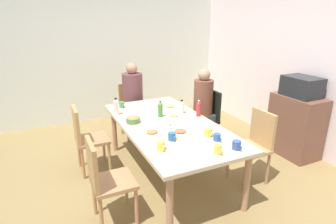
{
  "coord_description": "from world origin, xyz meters",
  "views": [
    {
      "loc": [
        2.85,
        -1.33,
        1.96
      ],
      "look_at": [
        0.0,
        0.0,
        0.87
      ],
      "focal_mm": 29.37,
      "sensor_mm": 36.0,
      "label": 1
    }
  ],
  "objects_px": {
    "plate_2": "(170,107)",
    "cup_1": "(218,149)",
    "bowl_0": "(133,119)",
    "cup_5": "(168,126)",
    "chair_0": "(105,178)",
    "bottle_1": "(116,107)",
    "cup_4": "(237,145)",
    "chair_2": "(86,136)",
    "bottle_0": "(160,109)",
    "chair_4": "(132,107)",
    "plate_0": "(152,133)",
    "chair_3": "(207,115)",
    "microwave": "(302,87)",
    "dining_table": "(168,128)",
    "cup_6": "(161,146)",
    "cup_2": "(172,136)",
    "chair_1": "(255,142)",
    "person_3": "(202,102)",
    "person_4": "(133,94)",
    "cup_7": "(217,137)",
    "bottle_3": "(198,109)",
    "bottle_2": "(182,107)",
    "cup_3": "(208,132)",
    "plate_1": "(174,116)",
    "cup_0": "(122,105)",
    "plate_3": "(180,132)",
    "side_cabinet": "(295,126)"
  },
  "relations": [
    {
      "from": "plate_2",
      "to": "cup_1",
      "type": "bearing_deg",
      "value": -7.5
    },
    {
      "from": "bowl_0",
      "to": "cup_5",
      "type": "relative_size",
      "value": 1.56
    },
    {
      "from": "plate_2",
      "to": "bowl_0",
      "type": "xyz_separation_m",
      "value": [
        0.34,
        -0.67,
        0.03
      ]
    },
    {
      "from": "chair_0",
      "to": "bottle_1",
      "type": "xyz_separation_m",
      "value": [
        -1.13,
        0.43,
        0.32
      ]
    },
    {
      "from": "cup_4",
      "to": "chair_0",
      "type": "bearing_deg",
      "value": -106.77
    },
    {
      "from": "chair_2",
      "to": "bottle_0",
      "type": "relative_size",
      "value": 4.13
    },
    {
      "from": "plate_2",
      "to": "bottle_0",
      "type": "distance_m",
      "value": 0.41
    },
    {
      "from": "chair_4",
      "to": "bottle_0",
      "type": "bearing_deg",
      "value": 0.62
    },
    {
      "from": "plate_0",
      "to": "bowl_0",
      "type": "distance_m",
      "value": 0.43
    },
    {
      "from": "chair_3",
      "to": "microwave",
      "type": "height_order",
      "value": "microwave"
    },
    {
      "from": "chair_2",
      "to": "bowl_0",
      "type": "relative_size",
      "value": 5.16
    },
    {
      "from": "bottle_1",
      "to": "chair_3",
      "type": "bearing_deg",
      "value": 88.04
    },
    {
      "from": "dining_table",
      "to": "chair_3",
      "type": "height_order",
      "value": "chair_3"
    },
    {
      "from": "plate_2",
      "to": "cup_6",
      "type": "bearing_deg",
      "value": -29.45
    },
    {
      "from": "cup_2",
      "to": "bottle_0",
      "type": "relative_size",
      "value": 0.54
    },
    {
      "from": "chair_1",
      "to": "person_3",
      "type": "bearing_deg",
      "value": -175.2
    },
    {
      "from": "person_4",
      "to": "cup_7",
      "type": "xyz_separation_m",
      "value": [
        2.04,
        0.26,
        -0.0
      ]
    },
    {
      "from": "chair_4",
      "to": "plate_0",
      "type": "relative_size",
      "value": 3.77
    },
    {
      "from": "chair_4",
      "to": "microwave",
      "type": "relative_size",
      "value": 1.88
    },
    {
      "from": "plate_2",
      "to": "cup_4",
      "type": "height_order",
      "value": "cup_4"
    },
    {
      "from": "cup_7",
      "to": "bottle_3",
      "type": "height_order",
      "value": "bottle_3"
    },
    {
      "from": "chair_3",
      "to": "plate_0",
      "type": "xyz_separation_m",
      "value": [
        0.75,
        -1.22,
        0.22
      ]
    },
    {
      "from": "cup_6",
      "to": "bottle_2",
      "type": "bearing_deg",
      "value": 141.8
    },
    {
      "from": "cup_1",
      "to": "cup_2",
      "type": "relative_size",
      "value": 0.92
    },
    {
      "from": "person_3",
      "to": "bottle_0",
      "type": "xyz_separation_m",
      "value": [
        0.28,
        -0.82,
        0.09
      ]
    },
    {
      "from": "chair_3",
      "to": "plate_0",
      "type": "height_order",
      "value": "chair_3"
    },
    {
      "from": "plate_0",
      "to": "cup_3",
      "type": "height_order",
      "value": "cup_3"
    },
    {
      "from": "bowl_0",
      "to": "plate_0",
      "type": "bearing_deg",
      "value": 10.68
    },
    {
      "from": "chair_4",
      "to": "chair_2",
      "type": "bearing_deg",
      "value": -45.06
    },
    {
      "from": "dining_table",
      "to": "chair_1",
      "type": "bearing_deg",
      "value": 59.63
    },
    {
      "from": "dining_table",
      "to": "bottle_1",
      "type": "relative_size",
      "value": 9.37
    },
    {
      "from": "chair_0",
      "to": "cup_1",
      "type": "height_order",
      "value": "chair_0"
    },
    {
      "from": "bottle_1",
      "to": "bottle_3",
      "type": "xyz_separation_m",
      "value": [
        0.51,
        0.96,
        -0.01
      ]
    },
    {
      "from": "plate_0",
      "to": "bottle_0",
      "type": "bearing_deg",
      "value": 146.93
    },
    {
      "from": "person_3",
      "to": "plate_1",
      "type": "relative_size",
      "value": 5.86
    },
    {
      "from": "person_4",
      "to": "cup_2",
      "type": "height_order",
      "value": "person_4"
    },
    {
      "from": "bowl_0",
      "to": "cup_0",
      "type": "bearing_deg",
      "value": 176.45
    },
    {
      "from": "person_4",
      "to": "plate_0",
      "type": "xyz_separation_m",
      "value": [
        1.58,
        -0.3,
        -0.03
      ]
    },
    {
      "from": "chair_3",
      "to": "plate_3",
      "type": "xyz_separation_m",
      "value": [
        0.87,
        -0.92,
        0.22
      ]
    },
    {
      "from": "cup_5",
      "to": "bottle_2",
      "type": "distance_m",
      "value": 0.62
    },
    {
      "from": "plate_2",
      "to": "microwave",
      "type": "relative_size",
      "value": 0.47
    },
    {
      "from": "plate_2",
      "to": "cup_2",
      "type": "bearing_deg",
      "value": -24.55
    },
    {
      "from": "side_cabinet",
      "to": "dining_table",
      "type": "bearing_deg",
      "value": -97.38
    },
    {
      "from": "plate_3",
      "to": "cup_3",
      "type": "xyz_separation_m",
      "value": [
        0.19,
        0.25,
        0.03
      ]
    },
    {
      "from": "dining_table",
      "to": "plate_0",
      "type": "bearing_deg",
      "value": -54.69
    },
    {
      "from": "dining_table",
      "to": "cup_0",
      "type": "xyz_separation_m",
      "value": [
        -0.86,
        -0.34,
        0.11
      ]
    },
    {
      "from": "bowl_0",
      "to": "bottle_1",
      "type": "bearing_deg",
      "value": -163.45
    },
    {
      "from": "chair_0",
      "to": "microwave",
      "type": "bearing_deg",
      "value": 95.72
    },
    {
      "from": "dining_table",
      "to": "cup_5",
      "type": "relative_size",
      "value": 19.33
    },
    {
      "from": "bottle_1",
      "to": "plate_2",
      "type": "bearing_deg",
      "value": 87.37
    }
  ]
}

